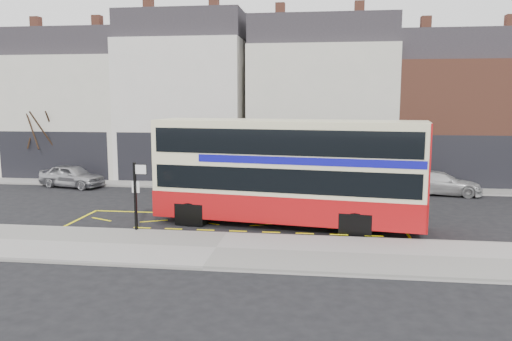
# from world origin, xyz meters

# --- Properties ---
(ground) EXTENTS (120.00, 120.00, 0.00)m
(ground) POSITION_xyz_m (0.00, 0.00, 0.00)
(ground) COLOR black
(ground) RESTS_ON ground
(pavement) EXTENTS (40.00, 4.00, 0.15)m
(pavement) POSITION_xyz_m (0.00, -2.30, 0.07)
(pavement) COLOR #9A9692
(pavement) RESTS_ON ground
(kerb) EXTENTS (40.00, 0.15, 0.15)m
(kerb) POSITION_xyz_m (0.00, -0.38, 0.07)
(kerb) COLOR gray
(kerb) RESTS_ON ground
(far_pavement) EXTENTS (50.00, 3.00, 0.15)m
(far_pavement) POSITION_xyz_m (0.00, 11.00, 0.07)
(far_pavement) COLOR #9A9692
(far_pavement) RESTS_ON ground
(road_markings) EXTENTS (14.00, 3.40, 0.01)m
(road_markings) POSITION_xyz_m (0.00, 1.60, 0.01)
(road_markings) COLOR #FFF40D
(road_markings) RESTS_ON ground
(terrace_far_left) EXTENTS (8.00, 8.01, 10.80)m
(terrace_far_left) POSITION_xyz_m (-13.50, 14.99, 4.82)
(terrace_far_left) COLOR beige
(terrace_far_left) RESTS_ON ground
(terrace_left) EXTENTS (8.00, 8.01, 11.80)m
(terrace_left) POSITION_xyz_m (-5.50, 14.99, 5.32)
(terrace_left) COLOR silver
(terrace_left) RESTS_ON ground
(terrace_green_shop) EXTENTS (9.00, 8.01, 11.30)m
(terrace_green_shop) POSITION_xyz_m (3.50, 14.99, 5.07)
(terrace_green_shop) COLOR beige
(terrace_green_shop) RESTS_ON ground
(terrace_right) EXTENTS (9.00, 8.01, 10.30)m
(terrace_right) POSITION_xyz_m (12.50, 14.99, 4.57)
(terrace_right) COLOR brown
(terrace_right) RESTS_ON ground
(double_decker_bus) EXTENTS (11.30, 4.03, 4.42)m
(double_decker_bus) POSITION_xyz_m (2.22, 1.59, 2.32)
(double_decker_bus) COLOR beige
(double_decker_bus) RESTS_ON ground
(bus_stop_post) EXTENTS (0.66, 0.13, 2.68)m
(bus_stop_post) POSITION_xyz_m (-3.56, -0.40, 1.78)
(bus_stop_post) COLOR black
(bus_stop_post) RESTS_ON pavement
(car_silver) EXTENTS (4.30, 2.53, 1.37)m
(car_silver) POSITION_xyz_m (-11.27, 9.08, 0.69)
(car_silver) COLOR #ABABB0
(car_silver) RESTS_ON ground
(car_grey) EXTENTS (3.92, 2.19, 1.22)m
(car_grey) POSITION_xyz_m (-0.36, 8.34, 0.61)
(car_grey) COLOR #404148
(car_grey) RESTS_ON ground
(car_white) EXTENTS (4.63, 2.44, 1.28)m
(car_white) POSITION_xyz_m (10.12, 9.60, 0.64)
(car_white) COLOR #B9B9B9
(car_white) RESTS_ON ground
(street_tree_left) EXTENTS (2.67, 2.67, 5.77)m
(street_tree_left) POSITION_xyz_m (-14.33, 11.33, 3.93)
(street_tree_left) COLOR black
(street_tree_left) RESTS_ON ground
(street_tree_right) EXTENTS (2.31, 2.31, 4.98)m
(street_tree_right) POSITION_xyz_m (8.84, 10.71, 3.39)
(street_tree_right) COLOR black
(street_tree_right) RESTS_ON ground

